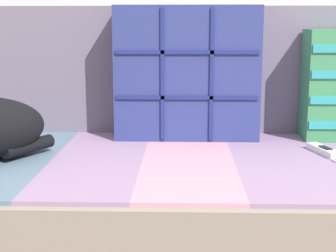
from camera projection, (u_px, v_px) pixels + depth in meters
name	position (u px, v px, depth m)	size (l,w,h in m)	color
couch	(230.00, 220.00, 1.52)	(2.16, 0.89, 0.39)	gray
sofa_backrest	(223.00, 69.00, 1.81)	(2.11, 0.14, 0.43)	slate
throw_pillow_quilted	(187.00, 73.00, 1.67)	(0.47, 0.14, 0.43)	navy
game_remote_far	(325.00, 151.00, 1.49)	(0.09, 0.19, 0.02)	white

